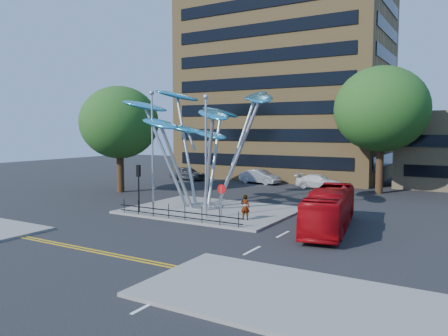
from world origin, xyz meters
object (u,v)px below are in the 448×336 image
Objects in this scene: tree_right at (381,109)px; parked_car_left at (188,173)px; leaf_sculpture at (204,120)px; parked_car_mid at (260,177)px; street_lamp_right at (206,145)px; traffic_light_island at (139,178)px; parked_car_right at (319,182)px; tree_left at (119,123)px; pedestrian at (245,207)px; street_lamp_left at (152,140)px; red_bus at (329,209)px; no_entry_sign_island at (222,197)px.

parked_car_left is (-22.37, -0.11, -7.24)m from tree_right.
leaf_sculpture is 17.69m from parked_car_mid.
street_lamp_right is 2.42× the size of traffic_light_island.
street_lamp_right reaches higher than parked_car_right.
leaf_sculpture reaches higher than parked_car_mid.
street_lamp_right is at bearing -25.77° from tree_left.
pedestrian is 25.01m from parked_car_left.
traffic_light_island is at bearing -0.23° from pedestrian.
street_lamp_left is 5.20× the size of pedestrian.
red_bus is at bearing -134.11° from parked_car_mid.
traffic_light_island is at bearing 178.86° from red_bus.
street_lamp_left is 2.96m from traffic_light_island.
street_lamp_right is 6.05m from traffic_light_island.
red_bus is (10.57, -2.24, -5.59)m from leaf_sculpture.
street_lamp_right is at bearing -5.71° from street_lamp_left.
parked_car_left is 0.96× the size of parked_car_right.
parked_car_mid is (-0.18, 20.50, -1.83)m from traffic_light_island.
leaf_sculpture is 2.59× the size of parked_car_right.
red_bus is 1.95× the size of parked_car_left.
no_entry_sign_island is at bearing 0.13° from traffic_light_island.
parked_car_mid is (-7.18, 20.48, -1.03)m from no_entry_sign_island.
tree_left is 1.13× the size of red_bus.
no_entry_sign_island is (7.00, 0.02, -0.80)m from traffic_light_island.
no_entry_sign_island is at bearing -45.67° from leaf_sculpture.
traffic_light_island is 0.37× the size of red_bus.
street_lamp_left reaches higher than parked_car_right.
tree_right is 1.38× the size of street_lamp_left.
no_entry_sign_island reaches higher than red_bus.
street_lamp_right is at bearing -154.64° from parked_car_mid.
street_lamp_left is at bearing -7.10° from pedestrian.
leaf_sculpture is 2.66× the size of parked_car_mid.
no_entry_sign_island is 0.52× the size of parked_car_left.
red_bus reaches higher than parked_car_mid.
pedestrian is (8.00, 1.40, -1.62)m from traffic_light_island.
no_entry_sign_island is (16.00, -7.48, -4.98)m from tree_left.
parked_car_left is at bearing -56.14° from pedestrian.
street_lamp_left is at bearing -127.40° from leaf_sculpture.
parked_car_right is (-1.07, 18.60, -0.28)m from pedestrian.
red_bus is at bearing -11.99° from leaf_sculpture.
leaf_sculpture is at bearing 167.58° from parked_car_right.
street_lamp_left is 21.36m from parked_car_left.
red_bus is (6.50, 1.92, -0.54)m from no_entry_sign_island.
no_entry_sign_island is 0.50× the size of parked_car_right.
pedestrian is (-5.00, -18.10, -7.04)m from tree_right.
tree_right is 2.53× the size of parked_car_mid.
red_bus is at bearing -13.89° from tree_left.
no_entry_sign_island reaches higher than pedestrian.
street_lamp_right is at bearing -179.12° from red_bus.
tree_right is at bearing -85.70° from parked_car_left.
no_entry_sign_island is at bearing -172.84° from red_bus.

